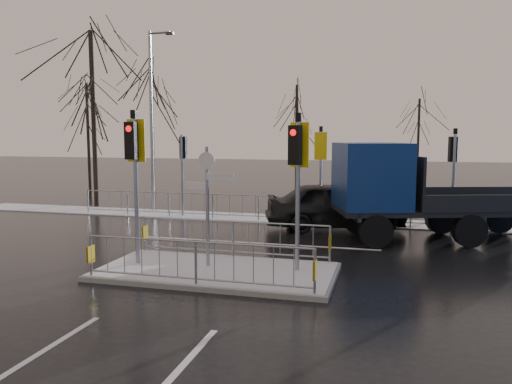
% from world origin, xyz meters
% --- Properties ---
extents(ground, '(120.00, 120.00, 0.00)m').
position_xyz_m(ground, '(0.00, 0.00, 0.00)').
color(ground, black).
rests_on(ground, ground).
extents(snow_verge, '(30.00, 2.00, 0.04)m').
position_xyz_m(snow_verge, '(0.00, 8.60, 0.02)').
color(snow_verge, silver).
rests_on(snow_verge, ground).
extents(lane_markings, '(8.00, 11.38, 0.01)m').
position_xyz_m(lane_markings, '(0.00, -0.33, 0.00)').
color(lane_markings, silver).
rests_on(lane_markings, ground).
extents(traffic_island, '(6.00, 3.04, 4.15)m').
position_xyz_m(traffic_island, '(-0.01, 0.01, 0.39)').
color(traffic_island, slate).
rests_on(traffic_island, ground).
extents(far_kerb_fixtures, '(18.00, 0.65, 3.83)m').
position_xyz_m(far_kerb_fixtures, '(0.29, 8.09, 1.02)').
color(far_kerb_fixtures, gray).
rests_on(far_kerb_fixtures, ground).
extents(car_far_lane, '(5.62, 3.58, 1.78)m').
position_xyz_m(car_far_lane, '(2.24, 7.06, 0.89)').
color(car_far_lane, black).
rests_on(car_far_lane, ground).
extents(flatbed_truck, '(7.47, 4.53, 3.26)m').
position_xyz_m(flatbed_truck, '(4.54, 5.48, 1.73)').
color(flatbed_truck, black).
rests_on(flatbed_truck, ground).
extents(tree_near_a, '(4.75, 4.75, 8.97)m').
position_xyz_m(tree_near_a, '(-10.50, 11.00, 6.11)').
color(tree_near_a, black).
rests_on(tree_near_a, ground).
extents(tree_near_b, '(4.00, 4.00, 7.55)m').
position_xyz_m(tree_near_b, '(-8.00, 12.50, 5.15)').
color(tree_near_b, black).
rests_on(tree_near_b, ground).
extents(tree_near_c, '(3.50, 3.50, 6.61)m').
position_xyz_m(tree_near_c, '(-12.50, 13.50, 4.50)').
color(tree_near_c, black).
rests_on(tree_near_c, ground).
extents(tree_far_a, '(3.75, 3.75, 7.08)m').
position_xyz_m(tree_far_a, '(-2.00, 22.00, 4.82)').
color(tree_far_a, black).
rests_on(tree_far_a, ground).
extents(tree_far_b, '(3.25, 3.25, 6.14)m').
position_xyz_m(tree_far_b, '(6.00, 24.00, 4.18)').
color(tree_far_b, black).
rests_on(tree_far_b, ground).
extents(street_lamp_left, '(1.25, 0.18, 8.20)m').
position_xyz_m(street_lamp_left, '(-6.43, 9.50, 4.49)').
color(street_lamp_left, gray).
rests_on(street_lamp_left, ground).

